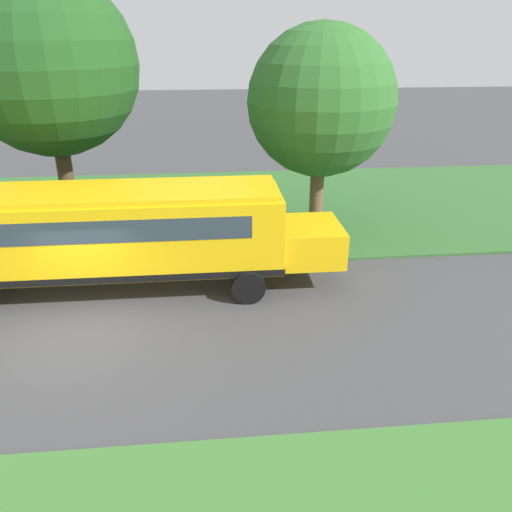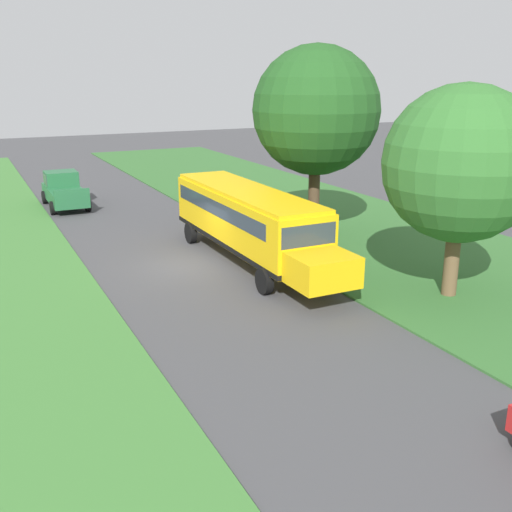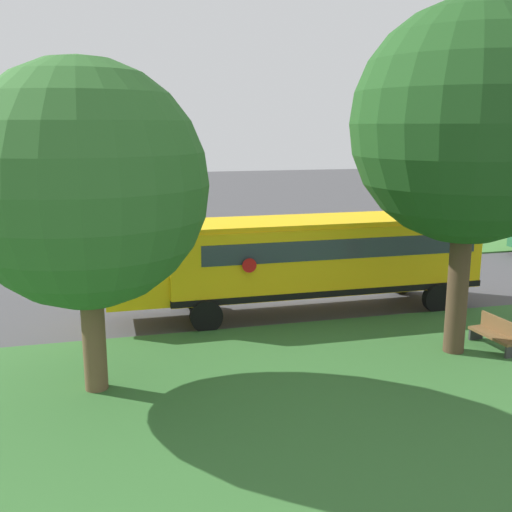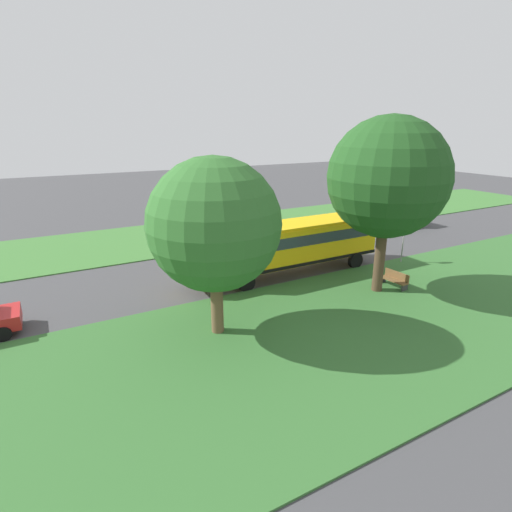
% 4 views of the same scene
% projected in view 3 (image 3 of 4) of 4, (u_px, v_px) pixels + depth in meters
% --- Properties ---
extents(ground_plane, '(120.00, 120.00, 0.00)m').
position_uv_depth(ground_plane, '(305.00, 289.00, 23.11)').
color(ground_plane, '#424244').
extents(grass_verge, '(12.00, 80.00, 0.08)m').
position_uv_depth(grass_verge, '(448.00, 401.00, 13.64)').
color(grass_verge, '#33662D').
rests_on(grass_verge, ground).
extents(grass_far_side, '(10.00, 80.00, 0.07)m').
position_uv_depth(grass_far_side, '(250.00, 244.00, 31.62)').
color(grass_far_side, '#3D7533').
rests_on(grass_far_side, ground).
extents(school_bus, '(2.84, 12.42, 3.16)m').
position_uv_depth(school_bus, '(314.00, 255.00, 20.05)').
color(school_bus, yellow).
rests_on(school_bus, ground).
extents(oak_tree_beside_bus, '(6.15, 6.15, 9.30)m').
position_uv_depth(oak_tree_beside_bus, '(469.00, 123.00, 15.26)').
color(oak_tree_beside_bus, '#4C3826').
rests_on(oak_tree_beside_bus, ground).
extents(oak_tree_roadside_mid, '(5.51, 5.51, 7.66)m').
position_uv_depth(oak_tree_roadside_mid, '(83.00, 184.00, 13.21)').
color(oak_tree_roadside_mid, brown).
rests_on(oak_tree_roadside_mid, ground).
extents(park_bench, '(1.63, 0.63, 0.92)m').
position_uv_depth(park_bench, '(496.00, 334.00, 16.72)').
color(park_bench, brown).
rests_on(park_bench, ground).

